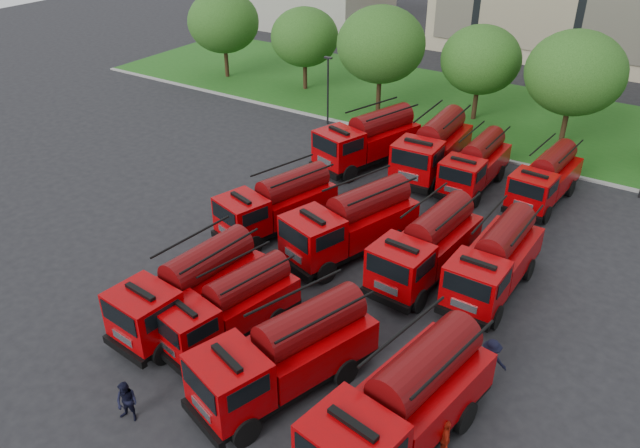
% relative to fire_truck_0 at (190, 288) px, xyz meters
% --- Properties ---
extents(ground, '(140.00, 140.00, 0.00)m').
position_rel_fire_truck_0_xyz_m(ground, '(2.42, 5.70, -1.65)').
color(ground, black).
rests_on(ground, ground).
extents(lawn, '(70.00, 16.00, 0.12)m').
position_rel_fire_truck_0_xyz_m(lawn, '(2.42, 31.70, -1.59)').
color(lawn, '#1B5316').
rests_on(lawn, ground).
extents(curb, '(70.00, 0.30, 0.14)m').
position_rel_fire_truck_0_xyz_m(curb, '(2.42, 23.60, -1.58)').
color(curb, gray).
rests_on(curb, ground).
extents(tree_0, '(6.30, 6.30, 7.70)m').
position_rel_fire_truck_0_xyz_m(tree_0, '(-21.58, 27.70, 3.37)').
color(tree_0, '#382314').
rests_on(tree_0, ground).
extents(tree_1, '(5.71, 5.71, 6.98)m').
position_rel_fire_truck_0_xyz_m(tree_1, '(-13.58, 28.70, 2.90)').
color(tree_1, '#382314').
rests_on(tree_1, ground).
extents(tree_2, '(6.72, 6.72, 8.22)m').
position_rel_fire_truck_0_xyz_m(tree_2, '(-5.58, 27.20, 3.71)').
color(tree_2, '#382314').
rests_on(tree_2, ground).
extents(tree_3, '(5.88, 5.88, 7.19)m').
position_rel_fire_truck_0_xyz_m(tree_3, '(1.42, 29.70, 3.04)').
color(tree_3, '#382314').
rests_on(tree_3, ground).
extents(tree_4, '(6.55, 6.55, 8.01)m').
position_rel_fire_truck_0_xyz_m(tree_4, '(8.42, 28.20, 3.57)').
color(tree_4, '#382314').
rests_on(tree_4, ground).
extents(lamp_post_0, '(0.60, 0.25, 5.11)m').
position_rel_fire_truck_0_xyz_m(lamp_post_0, '(-7.58, 22.90, 1.25)').
color(lamp_post_0, black).
rests_on(lamp_post_0, ground).
extents(fire_truck_0, '(3.17, 7.39, 3.27)m').
position_rel_fire_truck_0_xyz_m(fire_truck_0, '(0.00, 0.00, 0.00)').
color(fire_truck_0, black).
rests_on(fire_truck_0, ground).
extents(fire_truck_1, '(3.41, 6.62, 2.87)m').
position_rel_fire_truck_0_xyz_m(fire_truck_1, '(2.07, 0.16, -0.20)').
color(fire_truck_1, black).
rests_on(fire_truck_1, ground).
extents(fire_truck_2, '(4.63, 7.79, 3.36)m').
position_rel_fire_truck_0_xyz_m(fire_truck_2, '(5.87, -1.14, 0.04)').
color(fire_truck_2, black).
rests_on(fire_truck_2, ground).
extents(fire_truck_3, '(3.96, 8.26, 3.61)m').
position_rel_fire_truck_0_xyz_m(fire_truck_3, '(10.63, -1.17, 0.17)').
color(fire_truck_3, black).
rests_on(fire_truck_3, ground).
extents(fire_truck_4, '(4.14, 7.24, 3.13)m').
position_rel_fire_truck_0_xyz_m(fire_truck_4, '(-1.41, 8.21, -0.07)').
color(fire_truck_4, black).
rests_on(fire_truck_4, ground).
extents(fire_truck_5, '(4.71, 7.91, 3.41)m').
position_rel_fire_truck_0_xyz_m(fire_truck_5, '(3.04, 8.40, 0.07)').
color(fire_truck_5, black).
rests_on(fire_truck_5, ground).
extents(fire_truck_6, '(3.11, 7.39, 3.28)m').
position_rel_fire_truck_0_xyz_m(fire_truck_6, '(7.06, 8.55, 0.00)').
color(fire_truck_6, black).
rests_on(fire_truck_6, ground).
extents(fire_truck_7, '(2.72, 7.08, 3.20)m').
position_rel_fire_truck_0_xyz_m(fire_truck_7, '(10.16, 9.18, -0.04)').
color(fire_truck_7, black).
rests_on(fire_truck_7, ground).
extents(fire_truck_8, '(4.68, 8.02, 3.46)m').
position_rel_fire_truck_0_xyz_m(fire_truck_8, '(-1.51, 18.21, 0.09)').
color(fire_truck_8, black).
rests_on(fire_truck_8, ground).
extents(fire_truck_9, '(3.08, 7.81, 3.51)m').
position_rel_fire_truck_0_xyz_m(fire_truck_9, '(2.57, 19.29, 0.12)').
color(fire_truck_9, black).
rests_on(fire_truck_9, ground).
extents(fire_truck_10, '(2.49, 6.65, 3.02)m').
position_rel_fire_truck_0_xyz_m(fire_truck_10, '(5.57, 18.84, -0.13)').
color(fire_truck_10, black).
rests_on(fire_truck_10, ground).
extents(fire_truck_11, '(2.82, 6.73, 2.99)m').
position_rel_fire_truck_0_xyz_m(fire_truck_11, '(9.67, 19.24, -0.14)').
color(fire_truck_11, black).
rests_on(fire_truck_11, ground).
extents(firefighter_0, '(0.71, 0.52, 1.93)m').
position_rel_fire_truck_0_xyz_m(firefighter_0, '(5.82, -1.28, -1.65)').
color(firefighter_0, black).
rests_on(firefighter_0, ground).
extents(firefighter_1, '(0.92, 0.64, 1.71)m').
position_rel_fire_truck_0_xyz_m(firefighter_1, '(2.03, -5.49, -1.65)').
color(firefighter_1, black).
rests_on(firefighter_1, ground).
extents(firefighter_3, '(1.40, 1.02, 1.95)m').
position_rel_fire_truck_0_xyz_m(firefighter_3, '(12.11, 3.37, -1.65)').
color(firefighter_3, black).
rests_on(firefighter_3, ground).
extents(firefighter_4, '(1.02, 0.85, 1.79)m').
position_rel_fire_truck_0_xyz_m(firefighter_4, '(1.10, 7.32, -1.65)').
color(firefighter_4, black).
rests_on(firefighter_4, ground).
extents(firefighter_5, '(1.48, 1.25, 1.49)m').
position_rel_fire_truck_0_xyz_m(firefighter_5, '(10.13, 7.18, -1.65)').
color(firefighter_5, '#AF1E0D').
rests_on(firefighter_5, ground).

